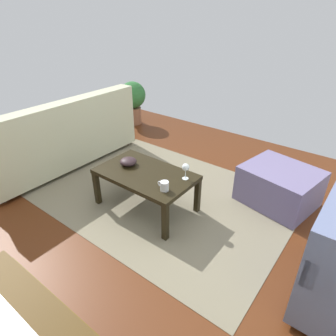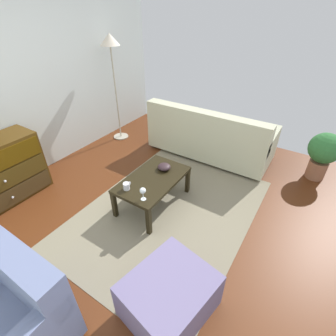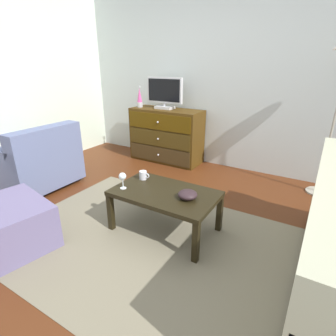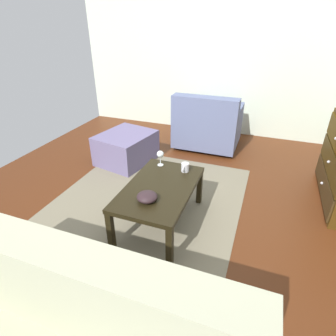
{
  "view_description": "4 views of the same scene",
  "coord_description": "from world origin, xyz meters",
  "px_view_note": "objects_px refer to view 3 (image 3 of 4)",
  "views": [
    {
      "loc": [
        -1.44,
        1.86,
        1.83
      ],
      "look_at": [
        -0.08,
        0.1,
        0.58
      ],
      "focal_mm": 31.28,
      "sensor_mm": 36.0,
      "label": 1
    },
    {
      "loc": [
        -1.72,
        -1.43,
        2.22
      ],
      "look_at": [
        0.24,
        -0.16,
        0.63
      ],
      "focal_mm": 26.35,
      "sensor_mm": 36.0,
      "label": 2
    },
    {
      "loc": [
        1.39,
        -1.82,
        1.51
      ],
      "look_at": [
        0.17,
        0.21,
        0.57
      ],
      "focal_mm": 28.77,
      "sensor_mm": 36.0,
      "label": 3
    },
    {
      "loc": [
        2.12,
        0.84,
        1.71
      ],
      "look_at": [
        0.27,
        0.15,
        0.63
      ],
      "focal_mm": 29.28,
      "sensor_mm": 36.0,
      "label": 4
    }
  ],
  "objects_px": {
    "tv": "(165,93)",
    "mug": "(143,175)",
    "coffee_table": "(165,196)",
    "armchair": "(37,163)",
    "dresser": "(166,135)",
    "ottoman": "(8,226)",
    "bowl_decorative": "(188,195)",
    "wine_glass": "(122,177)",
    "lava_lamp": "(140,98)"
  },
  "relations": [
    {
      "from": "tv",
      "to": "mug",
      "type": "distance_m",
      "value": 1.86
    },
    {
      "from": "armchair",
      "to": "ottoman",
      "type": "height_order",
      "value": "armchair"
    },
    {
      "from": "lava_lamp",
      "to": "wine_glass",
      "type": "relative_size",
      "value": 2.1
    },
    {
      "from": "lava_lamp",
      "to": "coffee_table",
      "type": "distance_m",
      "value": 2.31
    },
    {
      "from": "dresser",
      "to": "mug",
      "type": "distance_m",
      "value": 1.72
    },
    {
      "from": "bowl_decorative",
      "to": "wine_glass",
      "type": "bearing_deg",
      "value": -168.0
    },
    {
      "from": "tv",
      "to": "bowl_decorative",
      "type": "height_order",
      "value": "tv"
    },
    {
      "from": "dresser",
      "to": "ottoman",
      "type": "bearing_deg",
      "value": -90.11
    },
    {
      "from": "coffee_table",
      "to": "mug",
      "type": "distance_m",
      "value": 0.37
    },
    {
      "from": "coffee_table",
      "to": "wine_glass",
      "type": "bearing_deg",
      "value": -159.01
    },
    {
      "from": "wine_glass",
      "to": "coffee_table",
      "type": "bearing_deg",
      "value": 20.99
    },
    {
      "from": "wine_glass",
      "to": "dresser",
      "type": "bearing_deg",
      "value": 109.52
    },
    {
      "from": "lava_lamp",
      "to": "armchair",
      "type": "xyz_separation_m",
      "value": [
        -0.39,
        -1.66,
        -0.65
      ]
    },
    {
      "from": "mug",
      "to": "coffee_table",
      "type": "bearing_deg",
      "value": -20.96
    },
    {
      "from": "wine_glass",
      "to": "ottoman",
      "type": "bearing_deg",
      "value": -130.96
    },
    {
      "from": "tv",
      "to": "bowl_decorative",
      "type": "bearing_deg",
      "value": -53.04
    },
    {
      "from": "tv",
      "to": "bowl_decorative",
      "type": "distance_m",
      "value": 2.26
    },
    {
      "from": "armchair",
      "to": "ottoman",
      "type": "xyz_separation_m",
      "value": [
        0.86,
        -0.89,
        -0.13
      ]
    },
    {
      "from": "armchair",
      "to": "bowl_decorative",
      "type": "bearing_deg",
      "value": -0.09
    },
    {
      "from": "bowl_decorative",
      "to": "ottoman",
      "type": "bearing_deg",
      "value": -145.02
    },
    {
      "from": "tv",
      "to": "coffee_table",
      "type": "height_order",
      "value": "tv"
    },
    {
      "from": "wine_glass",
      "to": "ottoman",
      "type": "relative_size",
      "value": 0.22
    },
    {
      "from": "coffee_table",
      "to": "wine_glass",
      "type": "relative_size",
      "value": 6.05
    },
    {
      "from": "bowl_decorative",
      "to": "mug",
      "type": "bearing_deg",
      "value": 166.21
    },
    {
      "from": "tv",
      "to": "lava_lamp",
      "type": "relative_size",
      "value": 1.81
    },
    {
      "from": "mug",
      "to": "ottoman",
      "type": "bearing_deg",
      "value": -124.06
    },
    {
      "from": "dresser",
      "to": "coffee_table",
      "type": "height_order",
      "value": "dresser"
    },
    {
      "from": "bowl_decorative",
      "to": "ottoman",
      "type": "relative_size",
      "value": 0.24
    },
    {
      "from": "bowl_decorative",
      "to": "armchair",
      "type": "bearing_deg",
      "value": 179.91
    },
    {
      "from": "mug",
      "to": "ottoman",
      "type": "height_order",
      "value": "mug"
    },
    {
      "from": "lava_lamp",
      "to": "bowl_decorative",
      "type": "xyz_separation_m",
      "value": [
        1.73,
        -1.67,
        -0.53
      ]
    },
    {
      "from": "armchair",
      "to": "mug",
      "type": "bearing_deg",
      "value": 5.06
    },
    {
      "from": "mug",
      "to": "bowl_decorative",
      "type": "xyz_separation_m",
      "value": [
        0.57,
        -0.14,
        -0.0
      ]
    },
    {
      "from": "wine_glass",
      "to": "ottoman",
      "type": "distance_m",
      "value": 1.06
    },
    {
      "from": "mug",
      "to": "ottoman",
      "type": "relative_size",
      "value": 0.16
    },
    {
      "from": "tv",
      "to": "mug",
      "type": "relative_size",
      "value": 5.25
    },
    {
      "from": "tv",
      "to": "coffee_table",
      "type": "bearing_deg",
      "value": -58.24
    },
    {
      "from": "lava_lamp",
      "to": "ottoman",
      "type": "bearing_deg",
      "value": -79.69
    },
    {
      "from": "lava_lamp",
      "to": "ottoman",
      "type": "relative_size",
      "value": 0.47
    },
    {
      "from": "mug",
      "to": "bowl_decorative",
      "type": "distance_m",
      "value": 0.59
    },
    {
      "from": "armchair",
      "to": "tv",
      "type": "bearing_deg",
      "value": 64.71
    },
    {
      "from": "wine_glass",
      "to": "bowl_decorative",
      "type": "relative_size",
      "value": 0.93
    },
    {
      "from": "coffee_table",
      "to": "armchair",
      "type": "height_order",
      "value": "armchair"
    },
    {
      "from": "coffee_table",
      "to": "wine_glass",
      "type": "height_order",
      "value": "wine_glass"
    },
    {
      "from": "mug",
      "to": "tv",
      "type": "bearing_deg",
      "value": 114.67
    },
    {
      "from": "dresser",
      "to": "coffee_table",
      "type": "relative_size",
      "value": 1.2
    },
    {
      "from": "coffee_table",
      "to": "mug",
      "type": "xyz_separation_m",
      "value": [
        -0.33,
        0.13,
        0.09
      ]
    },
    {
      "from": "dresser",
      "to": "wine_glass",
      "type": "bearing_deg",
      "value": -70.48
    },
    {
      "from": "wine_glass",
      "to": "mug",
      "type": "distance_m",
      "value": 0.28
    },
    {
      "from": "wine_glass",
      "to": "bowl_decorative",
      "type": "height_order",
      "value": "wine_glass"
    }
  ]
}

